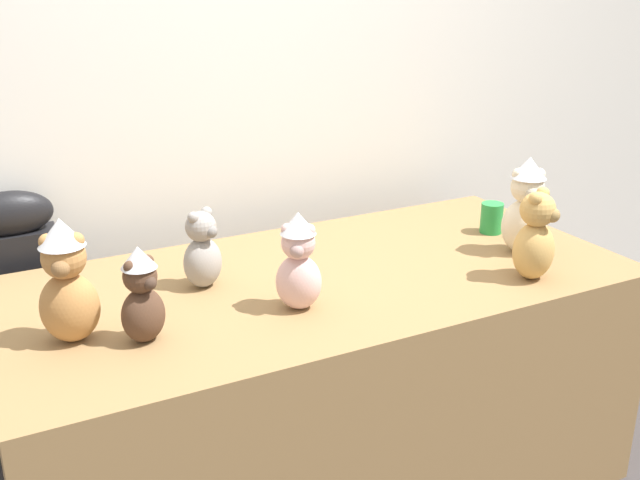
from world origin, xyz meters
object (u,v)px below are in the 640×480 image
teddy_bear_cocoa (142,296)px  teddy_bear_blush (298,262)px  instrument_case (27,332)px  teddy_bear_cream (526,206)px  teddy_bear_caramel (67,283)px  display_table (320,385)px  teddy_bear_ash (202,251)px  teddy_bear_honey (535,238)px  party_cup_green (492,218)px

teddy_bear_cocoa → teddy_bear_blush: teddy_bear_blush is taller
instrument_case → teddy_bear_cream: (1.53, -0.73, 0.43)m
teddy_bear_cocoa → teddy_bear_blush: 0.44m
instrument_case → teddy_bear_caramel: teddy_bear_caramel is taller
display_table → teddy_bear_ash: size_ratio=8.02×
teddy_bear_honey → teddy_bear_cocoa: bearing=144.6°
teddy_bear_honey → teddy_bear_caramel: bearing=141.8°
teddy_bear_caramel → teddy_bear_honey: bearing=9.3°
teddy_bear_blush → display_table: bearing=79.4°
teddy_bear_ash → teddy_bear_blush: teddy_bear_blush is taller
display_table → party_cup_green: 0.87m
teddy_bear_ash → teddy_bear_cocoa: teddy_bear_cocoa is taller
teddy_bear_ash → party_cup_green: 1.09m
teddy_bear_honey → display_table: bearing=123.0°
teddy_bear_ash → teddy_bear_blush: size_ratio=0.85×
display_table → teddy_bear_caramel: size_ratio=5.88×
teddy_bear_caramel → teddy_bear_cocoa: bearing=-9.0°
teddy_bear_caramel → teddy_bear_ash: teddy_bear_caramel is taller
teddy_bear_caramel → teddy_bear_blush: (0.60, -0.10, -0.02)m
display_table → teddy_bear_honey: teddy_bear_honey is taller
teddy_bear_caramel → display_table: bearing=25.3°
party_cup_green → teddy_bear_cream: bearing=-99.5°
teddy_bear_cocoa → teddy_bear_blush: (0.44, -0.01, 0.01)m
instrument_case → party_cup_green: 1.69m
instrument_case → teddy_bear_honey: bearing=-32.6°
teddy_bear_caramel → party_cup_green: teddy_bear_caramel is taller
teddy_bear_ash → teddy_bear_cream: 1.08m
teddy_bear_honey → party_cup_green: 0.43m
instrument_case → teddy_bear_caramel: (0.07, -0.68, 0.44)m
display_table → teddy_bear_blush: bearing=-131.9°
teddy_bear_cream → teddy_bear_honey: (-0.13, -0.19, -0.03)m
teddy_bear_ash → teddy_bear_cocoa: bearing=-163.5°
party_cup_green → instrument_case: bearing=161.5°
teddy_bear_caramel → teddy_bear_blush: bearing=10.1°
teddy_bear_blush → instrument_case: bearing=162.0°
teddy_bear_honey → party_cup_green: bearing=39.0°
teddy_bear_cream → instrument_case: bearing=-179.2°
teddy_bear_cream → teddy_bear_blush: 0.87m
teddy_bear_ash → teddy_bear_cocoa: size_ratio=0.94×
teddy_bear_cream → teddy_bear_honey: size_ratio=1.16×
teddy_bear_caramel → teddy_bear_blush: teddy_bear_caramel is taller
teddy_bear_cream → teddy_bear_cocoa: 1.30m
teddy_bear_cream → teddy_bear_cocoa: teddy_bear_cream is taller
teddy_bear_blush → teddy_bear_ash: bearing=156.0°
teddy_bear_cocoa → teddy_bear_honey: 1.18m
party_cup_green → teddy_bear_ash: bearing=179.1°
instrument_case → party_cup_green: (1.57, -0.52, 0.33)m
display_table → teddy_bear_caramel: teddy_bear_caramel is taller
teddy_bear_ash → teddy_bear_blush: 0.33m
instrument_case → teddy_bear_cream: bearing=-24.9°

